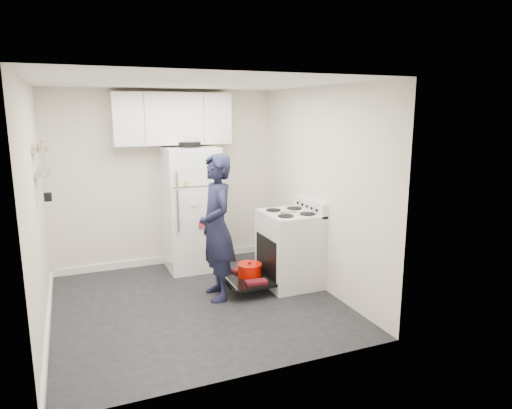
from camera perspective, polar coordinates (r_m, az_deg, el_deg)
name	(u,v)px	position (r m, az deg, el deg)	size (l,w,h in m)	color
room	(191,202)	(5.15, -8.12, 0.31)	(3.21, 3.21, 2.51)	black
electric_range	(289,249)	(5.88, 4.11, -5.59)	(0.66, 0.76, 1.10)	silver
open_oven_door	(248,274)	(5.78, -1.04, -8.74)	(0.55, 0.72, 0.23)	black
refrigerator	(192,208)	(6.45, -8.05, -0.46)	(0.72, 0.74, 1.79)	white
upper_cabinets	(172,119)	(6.44, -10.41, 10.51)	(1.60, 0.33, 0.70)	silver
wall_shelf_rack	(42,162)	(5.39, -25.14, 4.87)	(0.14, 0.60, 0.61)	#B2B2B7
person	(217,227)	(5.37, -4.94, -2.87)	(0.63, 0.41, 1.73)	#171933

